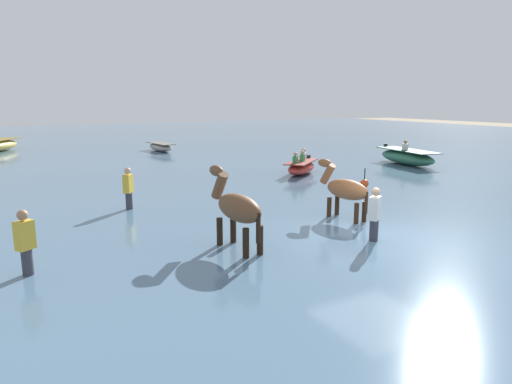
% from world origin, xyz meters
% --- Properties ---
extents(ground_plane, '(120.00, 120.00, 0.00)m').
position_xyz_m(ground_plane, '(0.00, 0.00, 0.00)').
color(ground_plane, '#84755B').
extents(water_surface, '(90.00, 90.00, 0.38)m').
position_xyz_m(water_surface, '(0.00, 10.00, 0.19)').
color(water_surface, slate).
rests_on(water_surface, ground).
extents(horse_lead_chestnut, '(0.69, 1.80, 1.95)m').
position_xyz_m(horse_lead_chestnut, '(0.38, 1.78, 1.15)').
color(horse_lead_chestnut, brown).
rests_on(horse_lead_chestnut, ground).
extents(horse_trailing_bay, '(0.67, 1.96, 2.13)m').
position_xyz_m(horse_trailing_bay, '(-3.35, 0.89, 1.26)').
color(horse_trailing_bay, brown).
rests_on(horse_trailing_bay, ground).
extents(boat_mid_outer, '(2.56, 2.35, 1.04)m').
position_xyz_m(boat_mid_outer, '(3.70, 8.67, 0.68)').
color(boat_mid_outer, '#BC382D').
rests_on(boat_mid_outer, water_surface).
extents(boat_mid_channel, '(1.90, 4.00, 1.22)m').
position_xyz_m(boat_mid_channel, '(10.01, 8.54, 0.75)').
color(boat_mid_channel, '#337556').
rests_on(boat_mid_channel, water_surface).
extents(boat_distant_east, '(1.20, 2.86, 0.51)m').
position_xyz_m(boat_distant_east, '(1.05, 20.38, 0.64)').
color(boat_distant_east, '#B2AD9E').
rests_on(boat_distant_east, water_surface).
extents(person_onlooker_right, '(0.38, 0.35, 1.63)m').
position_xyz_m(person_onlooker_right, '(-7.44, 1.42, 0.87)').
color(person_onlooker_right, '#383842').
rests_on(person_onlooker_right, ground).
extents(person_wading_close, '(0.38, 0.33, 1.63)m').
position_xyz_m(person_wading_close, '(-0.33, -0.12, 0.87)').
color(person_wading_close, '#383842').
rests_on(person_wading_close, ground).
extents(person_onlooker_left, '(0.36, 0.37, 1.63)m').
position_xyz_m(person_onlooker_left, '(-4.51, 5.74, 0.87)').
color(person_onlooker_left, '#383842').
rests_on(person_onlooker_left, ground).
extents(channel_buoy, '(0.32, 0.32, 0.73)m').
position_xyz_m(channel_buoy, '(3.90, 4.86, 0.55)').
color(channel_buoy, '#E54C1E').
rests_on(channel_buoy, water_surface).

